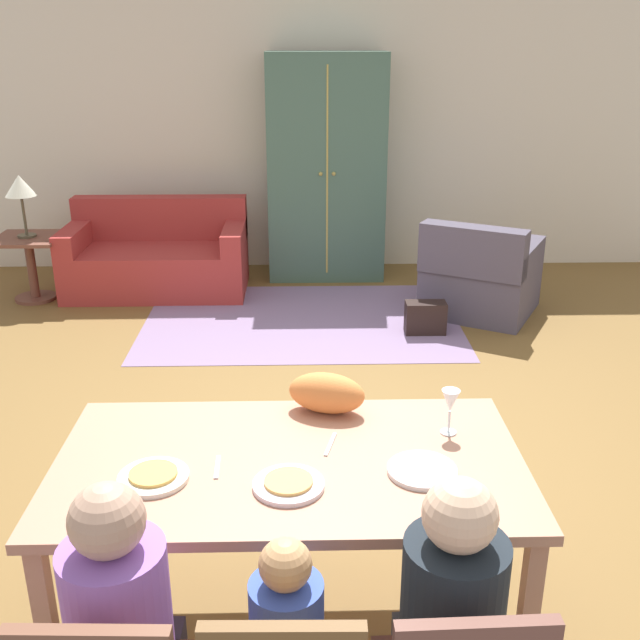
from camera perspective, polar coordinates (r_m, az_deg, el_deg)
The scene contains 19 objects.
ground_plane at distance 4.81m, azimuth 0.93°, elevation -6.57°, with size 7.50×6.28×0.02m, color brown.
back_wall at distance 7.50m, azimuth -0.02°, elevation 14.34°, with size 7.50×0.10×2.70m, color beige.
dining_table at distance 2.81m, azimuth -2.36°, elevation -11.94°, with size 1.73×0.94×0.76m.
plate_near_man at distance 2.72m, azimuth -12.71°, elevation -11.74°, with size 0.25×0.25×0.02m, color silver.
pizza_near_man at distance 2.71m, azimuth -12.74°, elevation -11.47°, with size 0.17×0.17×0.01m, color gold.
plate_near_child at distance 2.62m, azimuth -2.44°, elevation -12.59°, with size 0.25×0.25×0.02m, color silver.
pizza_near_child at distance 2.61m, azimuth -2.44°, elevation -12.31°, with size 0.17×0.17×0.01m, color #E5A751.
plate_near_woman at distance 2.72m, azimuth 7.87°, elevation -11.41°, with size 0.25×0.25×0.02m, color white.
wine_glass at distance 2.92m, azimuth 10.02°, elevation -6.30°, with size 0.07×0.07×0.19m.
fork at distance 2.75m, azimuth -7.92°, elevation -11.16°, with size 0.02×0.15×0.01m, color silver.
knife at distance 2.86m, azimuth 0.81°, elevation -9.55°, with size 0.01×0.17×0.01m, color silver.
cat at distance 3.06m, azimuth 0.52°, elevation -5.65°, with size 0.32×0.16×0.17m, color orange.
area_rug at distance 6.18m, azimuth -1.43°, elevation -0.01°, with size 2.60×1.80×0.01m, color gray.
couch at distance 7.03m, azimuth -12.39°, elevation 4.69°, with size 1.62×0.86×0.82m.
armchair at distance 6.40m, azimuth 12.21°, elevation 3.24°, with size 1.16×1.16×0.82m.
armoire at distance 7.16m, azimuth 0.48°, elevation 11.60°, with size 1.10×0.59×2.10m.
side_table at distance 7.05m, azimuth -21.42°, elevation 4.39°, with size 0.56×0.56×0.58m.
table_lamp at distance 6.92m, azimuth -22.12°, elevation 9.40°, with size 0.26×0.26×0.54m.
handbag at distance 5.93m, azimuth 8.12°, elevation 0.18°, with size 0.32×0.16×0.26m, color black.
Camera 1 is at (-0.18, -3.73, 2.21)m, focal length 41.51 mm.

